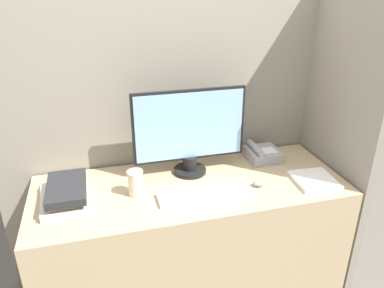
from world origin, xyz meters
The scene contains 10 objects.
cubicle_panel_rear centered at (0.00, 0.66, 0.90)m, with size 2.01×0.04×1.80m.
cubicle_panel_right centered at (0.84, 0.34, 0.90)m, with size 0.04×0.68×1.80m.
desk centered at (0.00, 0.31, 0.38)m, with size 1.61×0.62×0.75m.
monitor centered at (0.03, 0.45, 0.99)m, with size 0.60×0.18×0.47m.
keyboard centered at (0.04, 0.19, 0.76)m, with size 0.46×0.13×0.02m.
mouse centered at (0.33, 0.21, 0.77)m, with size 0.06×0.04×0.03m.
coffee_cup centered at (-0.28, 0.29, 0.82)m, with size 0.08×0.08×0.13m.
book_stack centered at (-0.61, 0.31, 0.80)m, with size 0.25×0.32×0.10m.
desk_telephone centered at (0.48, 0.48, 0.79)m, with size 0.18×0.18×0.10m.
paper_pile centered at (0.63, 0.17, 0.76)m, with size 0.22×0.23×0.02m.
Camera 1 is at (-0.43, -1.31, 1.75)m, focal length 35.00 mm.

